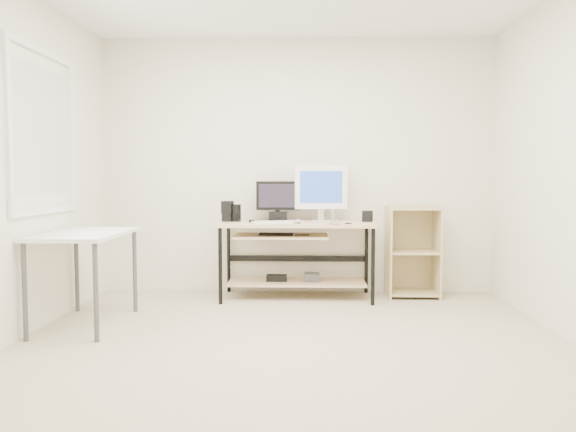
{
  "coord_description": "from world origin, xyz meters",
  "views": [
    {
      "loc": [
        0.09,
        -3.79,
        1.19
      ],
      "look_at": [
        -0.07,
        1.3,
        0.84
      ],
      "focal_mm": 35.0,
      "sensor_mm": 36.0,
      "label": 1
    }
  ],
  "objects_px": {
    "side_table": "(84,242)",
    "black_monitor": "(278,198)",
    "desk": "(294,244)",
    "white_imac": "(321,189)",
    "shelf_unit": "(412,251)",
    "audio_controller": "(236,213)"
  },
  "relations": [
    {
      "from": "side_table",
      "to": "black_monitor",
      "type": "xyz_separation_m",
      "value": [
        1.49,
        1.22,
        0.31
      ]
    },
    {
      "from": "white_imac",
      "to": "audio_controller",
      "type": "height_order",
      "value": "white_imac"
    },
    {
      "from": "white_imac",
      "to": "desk",
      "type": "bearing_deg",
      "value": -154.31
    },
    {
      "from": "side_table",
      "to": "black_monitor",
      "type": "bearing_deg",
      "value": 39.46
    },
    {
      "from": "black_monitor",
      "to": "audio_controller",
      "type": "xyz_separation_m",
      "value": [
        -0.41,
        -0.11,
        -0.14
      ]
    },
    {
      "from": "side_table",
      "to": "white_imac",
      "type": "xyz_separation_m",
      "value": [
        1.92,
        1.22,
        0.4
      ]
    },
    {
      "from": "side_table",
      "to": "shelf_unit",
      "type": "xyz_separation_m",
      "value": [
        2.83,
        1.22,
        -0.22
      ]
    },
    {
      "from": "desk",
      "to": "black_monitor",
      "type": "height_order",
      "value": "black_monitor"
    },
    {
      "from": "shelf_unit",
      "to": "black_monitor",
      "type": "relative_size",
      "value": 2.07
    },
    {
      "from": "desk",
      "to": "black_monitor",
      "type": "distance_m",
      "value": 0.5
    },
    {
      "from": "white_imac",
      "to": "shelf_unit",
      "type": "bearing_deg",
      "value": -4.8
    },
    {
      "from": "side_table",
      "to": "shelf_unit",
      "type": "bearing_deg",
      "value": 23.33
    },
    {
      "from": "shelf_unit",
      "to": "audio_controller",
      "type": "bearing_deg",
      "value": -176.41
    },
    {
      "from": "black_monitor",
      "to": "white_imac",
      "type": "bearing_deg",
      "value": -2.74
    },
    {
      "from": "shelf_unit",
      "to": "desk",
      "type": "bearing_deg",
      "value": -172.23
    },
    {
      "from": "white_imac",
      "to": "side_table",
      "type": "bearing_deg",
      "value": -152.61
    },
    {
      "from": "side_table",
      "to": "audio_controller",
      "type": "height_order",
      "value": "audio_controller"
    },
    {
      "from": "desk",
      "to": "side_table",
      "type": "height_order",
      "value": "same"
    },
    {
      "from": "black_monitor",
      "to": "shelf_unit",
      "type": "bearing_deg",
      "value": -2.02
    },
    {
      "from": "audio_controller",
      "to": "white_imac",
      "type": "bearing_deg",
      "value": 24.76
    },
    {
      "from": "desk",
      "to": "white_imac",
      "type": "distance_m",
      "value": 0.62
    },
    {
      "from": "side_table",
      "to": "white_imac",
      "type": "distance_m",
      "value": 2.31
    }
  ]
}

